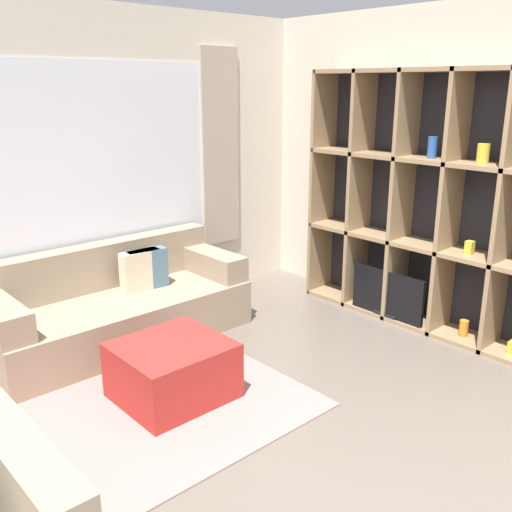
% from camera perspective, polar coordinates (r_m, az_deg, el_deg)
% --- Properties ---
extents(wall_back, '(5.86, 0.11, 2.70)m').
position_cam_1_polar(wall_back, '(5.01, -17.18, 8.02)').
color(wall_back, beige).
rests_on(wall_back, ground_plane).
extents(wall_right, '(0.07, 4.53, 2.70)m').
position_cam_1_polar(wall_right, '(5.31, 15.78, 8.52)').
color(wall_right, beige).
rests_on(wall_right, ground_plane).
extents(area_rug, '(2.61, 1.62, 0.01)m').
position_cam_1_polar(area_rug, '(3.82, -14.96, -16.28)').
color(area_rug, gray).
rests_on(area_rug, ground_plane).
extents(shelving_unit, '(0.36, 2.34, 2.19)m').
position_cam_1_polar(shelving_unit, '(5.08, 16.74, 4.83)').
color(shelving_unit, '#232328').
rests_on(shelving_unit, ground_plane).
extents(couch_main, '(2.13, 0.85, 0.77)m').
position_cam_1_polar(couch_main, '(4.88, -13.68, -4.96)').
color(couch_main, gray).
rests_on(couch_main, ground_plane).
extents(ottoman, '(0.71, 0.65, 0.40)m').
position_cam_1_polar(ottoman, '(3.97, -8.33, -11.31)').
color(ottoman, '#A82823').
rests_on(ottoman, ground_plane).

